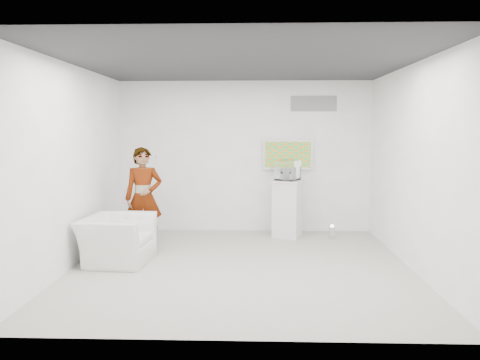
{
  "coord_description": "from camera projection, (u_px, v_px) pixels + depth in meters",
  "views": [
    {
      "loc": [
        0.2,
        -6.84,
        2.05
      ],
      "look_at": [
        -0.04,
        0.6,
        1.24
      ],
      "focal_mm": 35.0,
      "sensor_mm": 36.0,
      "label": 1
    }
  ],
  "objects": [
    {
      "name": "room",
      "position": [
        241.0,
        167.0,
        6.87
      ],
      "size": [
        5.01,
        5.01,
        3.0
      ],
      "color": "#B3AFA4",
      "rests_on": "ground"
    },
    {
      "name": "tv",
      "position": [
        288.0,
        154.0,
        9.27
      ],
      "size": [
        1.0,
        0.08,
        0.6
      ],
      "primitive_type": "cube",
      "color": "silver",
      "rests_on": "room"
    },
    {
      "name": "logo_decal",
      "position": [
        314.0,
        104.0,
        9.18
      ],
      "size": [
        0.9,
        0.02,
        0.3
      ],
      "primitive_type": "cube",
      "color": "slate",
      "rests_on": "room"
    },
    {
      "name": "person",
      "position": [
        144.0,
        198.0,
        8.05
      ],
      "size": [
        0.71,
        0.55,
        1.74
      ],
      "primitive_type": "imported",
      "rotation": [
        0.0,
        0.0,
        0.23
      ],
      "color": "silver",
      "rests_on": "room"
    },
    {
      "name": "armchair",
      "position": [
        117.0,
        239.0,
        7.2
      ],
      "size": [
        1.05,
        1.18,
        0.71
      ],
      "primitive_type": "imported",
      "rotation": [
        0.0,
        0.0,
        1.48
      ],
      "color": "silver",
      "rests_on": "room"
    },
    {
      "name": "pedestal",
      "position": [
        287.0,
        209.0,
        8.91
      ],
      "size": [
        0.67,
        0.67,
        1.09
      ],
      "primitive_type": "cube",
      "rotation": [
        0.0,
        0.0,
        -0.34
      ],
      "color": "silver",
      "rests_on": "room"
    },
    {
      "name": "floor_uplight",
      "position": [
        332.0,
        232.0,
        8.73
      ],
      "size": [
        0.22,
        0.22,
        0.26
      ],
      "primitive_type": "cylinder",
      "rotation": [
        0.0,
        0.0,
        -0.4
      ],
      "color": "white",
      "rests_on": "room"
    },
    {
      "name": "vitrine",
      "position": [
        288.0,
        170.0,
        8.83
      ],
      "size": [
        0.52,
        0.52,
        0.38
      ],
      "primitive_type": "cube",
      "rotation": [
        0.0,
        0.0,
        -0.54
      ],
      "color": "silver",
      "rests_on": "pedestal"
    },
    {
      "name": "console",
      "position": [
        288.0,
        174.0,
        8.83
      ],
      "size": [
        0.16,
        0.17,
        0.24
      ],
      "primitive_type": "cube",
      "rotation": [
        0.0,
        0.0,
        -0.71
      ],
      "color": "silver",
      "rests_on": "pedestal"
    },
    {
      "name": "wii_remote",
      "position": [
        157.0,
        157.0,
        8.17
      ],
      "size": [
        0.09,
        0.13,
        0.03
      ],
      "primitive_type": "cube",
      "rotation": [
        0.0,
        0.0,
        0.5
      ],
      "color": "silver",
      "rests_on": "person"
    }
  ]
}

